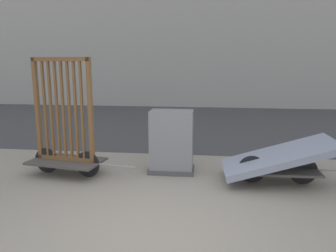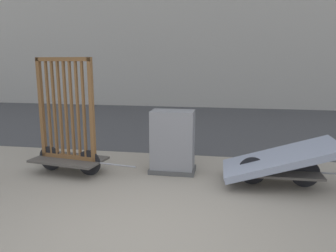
# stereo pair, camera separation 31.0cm
# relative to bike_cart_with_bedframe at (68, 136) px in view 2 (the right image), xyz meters

# --- Properties ---
(ground_plane) EXTENTS (60.00, 60.00, 0.00)m
(ground_plane) POSITION_rel_bike_cart_with_bedframe_xyz_m (1.86, -2.02, -0.71)
(ground_plane) COLOR gray
(road_strip) EXTENTS (56.00, 7.62, 0.01)m
(road_strip) POSITION_rel_bike_cart_with_bedframe_xyz_m (1.86, 5.34, -0.70)
(road_strip) COLOR #424244
(road_strip) RESTS_ON ground_plane
(bike_cart_with_bedframe) EXTENTS (2.04, 0.93, 2.11)m
(bike_cart_with_bedframe) POSITION_rel_bike_cart_with_bedframe_xyz_m (0.00, 0.00, 0.00)
(bike_cart_with_bedframe) COLOR #4C4742
(bike_cart_with_bedframe) RESTS_ON ground_plane
(bike_cart_with_mattress) EXTENTS (2.27, 1.01, 0.79)m
(bike_cart_with_mattress) POSITION_rel_bike_cart_with_bedframe_xyz_m (3.72, 0.00, -0.28)
(bike_cart_with_mattress) COLOR #4C4742
(bike_cart_with_mattress) RESTS_ON ground_plane
(utility_cabinet) EXTENTS (0.84, 0.52, 1.16)m
(utility_cabinet) POSITION_rel_bike_cart_with_bedframe_xyz_m (1.88, 0.38, -0.17)
(utility_cabinet) COLOR #4C4C4C
(utility_cabinet) RESTS_ON ground_plane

